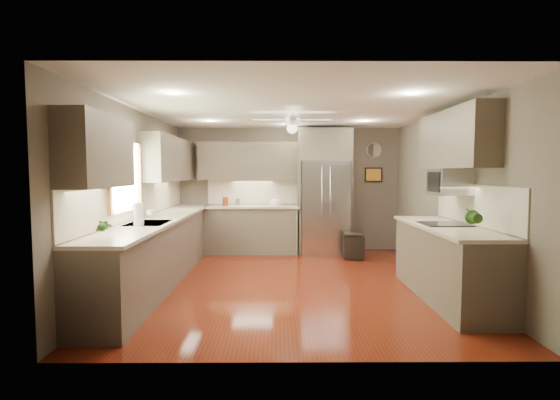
{
  "coord_description": "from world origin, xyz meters",
  "views": [
    {
      "loc": [
        -0.22,
        -5.82,
        1.61
      ],
      "look_at": [
        -0.18,
        0.6,
        1.16
      ],
      "focal_mm": 26.0,
      "sensor_mm": 36.0,
      "label": 1
    }
  ],
  "objects_px": {
    "refrigerator": "(324,193)",
    "stool": "(353,246)",
    "canister_a": "(225,202)",
    "potted_plant_left": "(102,226)",
    "canister_b": "(238,202)",
    "paper_towel": "(139,214)",
    "potted_plant_right": "(473,217)",
    "bowl": "(275,204)",
    "soap_bottle": "(151,212)",
    "microwave": "(450,182)"
  },
  "relations": [
    {
      "from": "stool",
      "to": "canister_a",
      "type": "bearing_deg",
      "value": 166.57
    },
    {
      "from": "canister_b",
      "to": "bowl",
      "type": "distance_m",
      "value": 0.74
    },
    {
      "from": "canister_b",
      "to": "stool",
      "type": "height_order",
      "value": "canister_b"
    },
    {
      "from": "potted_plant_left",
      "to": "microwave",
      "type": "xyz_separation_m",
      "value": [
        3.99,
        1.3,
        0.4
      ]
    },
    {
      "from": "canister_b",
      "to": "refrigerator",
      "type": "height_order",
      "value": "refrigerator"
    },
    {
      "from": "potted_plant_right",
      "to": "refrigerator",
      "type": "relative_size",
      "value": 0.15
    },
    {
      "from": "soap_bottle",
      "to": "potted_plant_left",
      "type": "height_order",
      "value": "potted_plant_left"
    },
    {
      "from": "bowl",
      "to": "stool",
      "type": "relative_size",
      "value": 0.49
    },
    {
      "from": "potted_plant_left",
      "to": "stool",
      "type": "relative_size",
      "value": 0.59
    },
    {
      "from": "potted_plant_left",
      "to": "bowl",
      "type": "relative_size",
      "value": 1.21
    },
    {
      "from": "canister_b",
      "to": "bowl",
      "type": "height_order",
      "value": "canister_b"
    },
    {
      "from": "potted_plant_left",
      "to": "paper_towel",
      "type": "bearing_deg",
      "value": 89.62
    },
    {
      "from": "potted_plant_right",
      "to": "refrigerator",
      "type": "xyz_separation_m",
      "value": [
        -1.22,
        3.58,
        0.07
      ]
    },
    {
      "from": "canister_a",
      "to": "potted_plant_left",
      "type": "distance_m",
      "value": 4.09
    },
    {
      "from": "soap_bottle",
      "to": "stool",
      "type": "xyz_separation_m",
      "value": [
        3.25,
        1.55,
        -0.79
      ]
    },
    {
      "from": "potted_plant_right",
      "to": "paper_towel",
      "type": "xyz_separation_m",
      "value": [
        -3.88,
        0.63,
        -0.04
      ]
    },
    {
      "from": "bowl",
      "to": "stool",
      "type": "distance_m",
      "value": 1.73
    },
    {
      "from": "canister_a",
      "to": "refrigerator",
      "type": "distance_m",
      "value": 1.96
    },
    {
      "from": "potted_plant_left",
      "to": "canister_a",
      "type": "bearing_deg",
      "value": 80.06
    },
    {
      "from": "refrigerator",
      "to": "stool",
      "type": "bearing_deg",
      "value": -48.81
    },
    {
      "from": "canister_b",
      "to": "refrigerator",
      "type": "distance_m",
      "value": 1.72
    },
    {
      "from": "bowl",
      "to": "paper_towel",
      "type": "height_order",
      "value": "paper_towel"
    },
    {
      "from": "stool",
      "to": "microwave",
      "type": "bearing_deg",
      "value": -68.73
    },
    {
      "from": "potted_plant_left",
      "to": "soap_bottle",
      "type": "bearing_deg",
      "value": 92.94
    },
    {
      "from": "stool",
      "to": "potted_plant_right",
      "type": "bearing_deg",
      "value": -76.35
    },
    {
      "from": "canister_a",
      "to": "soap_bottle",
      "type": "distance_m",
      "value": 2.28
    },
    {
      "from": "potted_plant_right",
      "to": "stool",
      "type": "height_order",
      "value": "potted_plant_right"
    },
    {
      "from": "stool",
      "to": "refrigerator",
      "type": "bearing_deg",
      "value": 131.19
    },
    {
      "from": "soap_bottle",
      "to": "microwave",
      "type": "bearing_deg",
      "value": -8.39
    },
    {
      "from": "potted_plant_right",
      "to": "bowl",
      "type": "bearing_deg",
      "value": 121.38
    },
    {
      "from": "refrigerator",
      "to": "paper_towel",
      "type": "distance_m",
      "value": 3.97
    },
    {
      "from": "bowl",
      "to": "refrigerator",
      "type": "bearing_deg",
      "value": -0.63
    },
    {
      "from": "canister_a",
      "to": "potted_plant_left",
      "type": "height_order",
      "value": "potted_plant_left"
    },
    {
      "from": "canister_b",
      "to": "paper_towel",
      "type": "bearing_deg",
      "value": -107.54
    },
    {
      "from": "canister_b",
      "to": "potted_plant_left",
      "type": "bearing_deg",
      "value": -103.25
    },
    {
      "from": "canister_b",
      "to": "bowl",
      "type": "relative_size",
      "value": 0.62
    },
    {
      "from": "soap_bottle",
      "to": "refrigerator",
      "type": "distance_m",
      "value": 3.47
    },
    {
      "from": "canister_b",
      "to": "paper_towel",
      "type": "height_order",
      "value": "paper_towel"
    },
    {
      "from": "soap_bottle",
      "to": "stool",
      "type": "height_order",
      "value": "soap_bottle"
    },
    {
      "from": "canister_b",
      "to": "stool",
      "type": "distance_m",
      "value": 2.4
    },
    {
      "from": "potted_plant_right",
      "to": "refrigerator",
      "type": "bearing_deg",
      "value": 108.86
    },
    {
      "from": "potted_plant_left",
      "to": "refrigerator",
      "type": "distance_m",
      "value": 4.81
    },
    {
      "from": "potted_plant_left",
      "to": "bowl",
      "type": "height_order",
      "value": "potted_plant_left"
    },
    {
      "from": "soap_bottle",
      "to": "paper_towel",
      "type": "height_order",
      "value": "paper_towel"
    },
    {
      "from": "potted_plant_right",
      "to": "refrigerator",
      "type": "height_order",
      "value": "refrigerator"
    },
    {
      "from": "soap_bottle",
      "to": "potted_plant_right",
      "type": "xyz_separation_m",
      "value": [
        3.98,
        -1.48,
        0.1
      ]
    },
    {
      "from": "canister_b",
      "to": "soap_bottle",
      "type": "relative_size",
      "value": 0.82
    },
    {
      "from": "canister_a",
      "to": "microwave",
      "type": "relative_size",
      "value": 0.32
    },
    {
      "from": "stool",
      "to": "bowl",
      "type": "bearing_deg",
      "value": 158.64
    },
    {
      "from": "canister_b",
      "to": "soap_bottle",
      "type": "bearing_deg",
      "value": -116.14
    }
  ]
}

